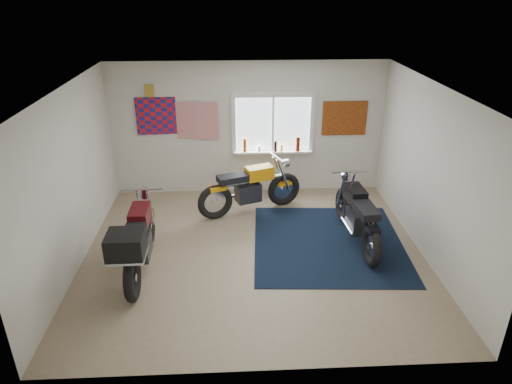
{
  "coord_description": "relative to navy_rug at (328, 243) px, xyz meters",
  "views": [
    {
      "loc": [
        -0.3,
        -6.38,
        4.08
      ],
      "look_at": [
        0.05,
        0.4,
        0.92
      ],
      "focal_mm": 32.0,
      "sensor_mm": 36.0,
      "label": 1
    }
  ],
  "objects": [
    {
      "name": "triumph_poster",
      "position": [
        0.67,
        2.23,
        1.54
      ],
      "size": [
        0.9,
        0.03,
        0.7
      ],
      "primitive_type": "cube",
      "color": "#A54C14",
      "rests_on": "room_shell"
    },
    {
      "name": "oil_bottles",
      "position": [
        -0.7,
        2.15,
        1.02
      ],
      "size": [
        1.16,
        0.09,
        0.3
      ],
      "color": "#934C15",
      "rests_on": "window_assembly"
    },
    {
      "name": "ground",
      "position": [
        -1.28,
        -0.25,
        -0.01
      ],
      "size": [
        5.5,
        5.5,
        0.0
      ],
      "primitive_type": "plane",
      "color": "#9E896B",
      "rests_on": "ground"
    },
    {
      "name": "flag_display",
      "position": [
        -3.18,
        2.23,
        2.14
      ],
      "size": [
        1.6,
        0.1,
        1.17
      ],
      "color": "red",
      "rests_on": "room_shell"
    },
    {
      "name": "black_chrome_bike",
      "position": [
        0.47,
        0.05,
        0.47
      ],
      "size": [
        0.65,
        2.12,
        1.09
      ],
      "rotation": [
        0.0,
        0.0,
        1.65
      ],
      "color": "black",
      "rests_on": "navy_rug"
    },
    {
      "name": "window_assembly",
      "position": [
        -0.78,
        2.22,
        1.36
      ],
      "size": [
        1.66,
        0.17,
        1.26
      ],
      "color": "white",
      "rests_on": "room_shell"
    },
    {
      "name": "navy_rug",
      "position": [
        0.0,
        0.0,
        0.0
      ],
      "size": [
        2.65,
        2.74,
        0.01
      ],
      "primitive_type": "cube",
      "rotation": [
        0.0,
        0.0,
        -0.06
      ],
      "color": "black",
      "rests_on": "ground"
    },
    {
      "name": "maroon_tourer",
      "position": [
        -3.03,
        -0.76,
        0.57
      ],
      "size": [
        0.66,
        2.19,
        1.11
      ],
      "rotation": [
        0.0,
        0.0,
        1.59
      ],
      "color": "black",
      "rests_on": "ground"
    },
    {
      "name": "room_shell",
      "position": [
        -1.28,
        -0.25,
        1.63
      ],
      "size": [
        5.5,
        5.5,
        5.5
      ],
      "color": "white",
      "rests_on": "ground"
    },
    {
      "name": "yellow_triumph",
      "position": [
        -1.28,
        1.25,
        0.46
      ],
      "size": [
        2.02,
        0.93,
        1.06
      ],
      "rotation": [
        0.0,
        0.0,
        0.36
      ],
      "color": "black",
      "rests_on": "ground"
    }
  ]
}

